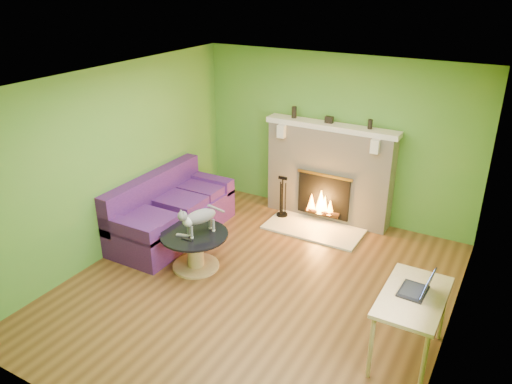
# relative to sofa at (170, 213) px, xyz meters

# --- Properties ---
(floor) EXTENTS (5.00, 5.00, 0.00)m
(floor) POSITION_rel_sofa_xyz_m (1.86, -0.60, -0.36)
(floor) COLOR brown
(floor) RESTS_ON ground
(ceiling) EXTENTS (5.00, 5.00, 0.00)m
(ceiling) POSITION_rel_sofa_xyz_m (1.86, -0.60, 2.24)
(ceiling) COLOR white
(ceiling) RESTS_ON wall_back
(wall_back) EXTENTS (5.00, 0.00, 5.00)m
(wall_back) POSITION_rel_sofa_xyz_m (1.86, 1.90, 0.94)
(wall_back) COLOR #4D922F
(wall_back) RESTS_ON floor
(wall_front) EXTENTS (5.00, 0.00, 5.00)m
(wall_front) POSITION_rel_sofa_xyz_m (1.86, -3.10, 0.94)
(wall_front) COLOR #4D922F
(wall_front) RESTS_ON floor
(wall_left) EXTENTS (0.00, 5.00, 5.00)m
(wall_left) POSITION_rel_sofa_xyz_m (-0.39, -0.60, 0.94)
(wall_left) COLOR #4D922F
(wall_left) RESTS_ON floor
(wall_right) EXTENTS (0.00, 5.00, 5.00)m
(wall_right) POSITION_rel_sofa_xyz_m (4.11, -0.60, 0.94)
(wall_right) COLOR #4D922F
(wall_right) RESTS_ON floor
(window_frame) EXTENTS (0.00, 1.20, 1.20)m
(window_frame) POSITION_rel_sofa_xyz_m (4.10, -1.50, 1.19)
(window_frame) COLOR silver
(window_frame) RESTS_ON wall_right
(window_pane) EXTENTS (0.00, 1.06, 1.06)m
(window_pane) POSITION_rel_sofa_xyz_m (4.09, -1.50, 1.19)
(window_pane) COLOR white
(window_pane) RESTS_ON wall_right
(fireplace) EXTENTS (2.10, 0.46, 1.58)m
(fireplace) POSITION_rel_sofa_xyz_m (1.86, 1.71, 0.41)
(fireplace) COLOR #BDB19D
(fireplace) RESTS_ON floor
(hearth) EXTENTS (1.50, 0.75, 0.03)m
(hearth) POSITION_rel_sofa_xyz_m (1.86, 1.20, -0.34)
(hearth) COLOR beige
(hearth) RESTS_ON floor
(mantel) EXTENTS (2.10, 0.28, 0.08)m
(mantel) POSITION_rel_sofa_xyz_m (1.86, 1.69, 1.18)
(mantel) COLOR silver
(mantel) RESTS_ON fireplace
(sofa) EXTENTS (0.93, 2.06, 0.93)m
(sofa) POSITION_rel_sofa_xyz_m (0.00, 0.00, 0.00)
(sofa) COLOR #3D185C
(sofa) RESTS_ON floor
(coffee_table) EXTENTS (0.90, 0.90, 0.51)m
(coffee_table) POSITION_rel_sofa_xyz_m (0.89, -0.58, -0.06)
(coffee_table) COLOR tan
(coffee_table) RESTS_ON floor
(desk) EXTENTS (0.60, 1.04, 0.77)m
(desk) POSITION_rel_sofa_xyz_m (3.81, -0.92, 0.32)
(desk) COLOR tan
(desk) RESTS_ON floor
(cat) EXTENTS (0.49, 0.70, 0.41)m
(cat) POSITION_rel_sofa_xyz_m (0.97, -0.53, 0.36)
(cat) COLOR slate
(cat) RESTS_ON coffee_table
(remote_silver) EXTENTS (0.18, 0.09, 0.02)m
(remote_silver) POSITION_rel_sofa_xyz_m (0.79, -0.70, 0.16)
(remote_silver) COLOR gray
(remote_silver) RESTS_ON coffee_table
(remote_black) EXTENTS (0.16, 0.05, 0.02)m
(remote_black) POSITION_rel_sofa_xyz_m (0.91, -0.76, 0.16)
(remote_black) COLOR black
(remote_black) RESTS_ON coffee_table
(laptop) EXTENTS (0.31, 0.35, 0.25)m
(laptop) POSITION_rel_sofa_xyz_m (3.79, -0.87, 0.53)
(laptop) COLOR black
(laptop) RESTS_ON desk
(fire_tools) EXTENTS (0.18, 0.18, 0.69)m
(fire_tools) POSITION_rel_sofa_xyz_m (1.23, 1.35, 0.02)
(fire_tools) COLOR black
(fire_tools) RESTS_ON hearth
(mantel_vase_left) EXTENTS (0.08, 0.08, 0.18)m
(mantel_vase_left) POSITION_rel_sofa_xyz_m (1.21, 1.72, 1.31)
(mantel_vase_left) COLOR black
(mantel_vase_left) RESTS_ON mantel
(mantel_vase_right) EXTENTS (0.07, 0.07, 0.14)m
(mantel_vase_right) POSITION_rel_sofa_xyz_m (2.44, 1.72, 1.29)
(mantel_vase_right) COLOR black
(mantel_vase_right) RESTS_ON mantel
(mantel_box) EXTENTS (0.12, 0.08, 0.10)m
(mantel_box) POSITION_rel_sofa_xyz_m (1.80, 1.72, 1.27)
(mantel_box) COLOR black
(mantel_box) RESTS_ON mantel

